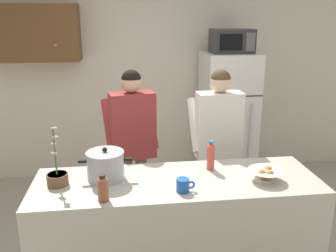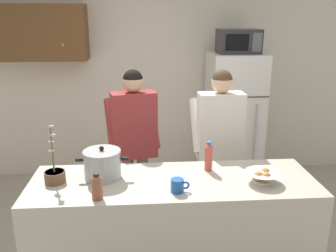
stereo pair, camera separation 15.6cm
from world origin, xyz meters
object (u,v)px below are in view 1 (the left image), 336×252
(microwave, at_px, (232,41))
(potted_orchid, at_px, (57,177))
(bottle_near_edge, at_px, (103,188))
(coffee_mug, at_px, (183,185))
(bottle_mid_counter, at_px, (211,156))
(person_near_pot, at_px, (133,134))
(cooking_pot, at_px, (106,165))
(bread_bowl, at_px, (265,174))
(person_by_sink, at_px, (218,135))
(refrigerator, at_px, (227,119))

(microwave, bearing_deg, potted_orchid, -134.77)
(bottle_near_edge, relative_size, potted_orchid, 0.42)
(microwave, xyz_separation_m, coffee_mug, (-0.91, -2.01, -0.83))
(bottle_mid_counter, bearing_deg, person_near_pot, 131.18)
(potted_orchid, bearing_deg, microwave, 45.23)
(cooking_pot, distance_m, bread_bowl, 1.18)
(coffee_mug, relative_size, potted_orchid, 0.29)
(person_near_pot, height_order, bottle_near_edge, person_near_pot)
(cooking_pot, bearing_deg, person_by_sink, 31.85)
(cooking_pot, distance_m, potted_orchid, 0.35)
(person_near_pot, height_order, person_by_sink, person_by_sink)
(person_by_sink, bearing_deg, bread_bowl, -79.64)
(refrigerator, bearing_deg, person_near_pot, -140.30)
(cooking_pot, height_order, bottle_mid_counter, cooking_pot)
(refrigerator, relative_size, potted_orchid, 3.72)
(refrigerator, distance_m, bottle_near_edge, 2.55)
(person_near_pot, bearing_deg, microwave, 39.08)
(bread_bowl, distance_m, potted_orchid, 1.51)
(refrigerator, height_order, coffee_mug, refrigerator)
(person_by_sink, distance_m, cooking_pot, 1.20)
(bottle_mid_counter, bearing_deg, bread_bowl, -34.98)
(refrigerator, relative_size, microwave, 3.45)
(microwave, bearing_deg, bread_bowl, -98.31)
(potted_orchid, bearing_deg, coffee_mug, -13.69)
(cooking_pot, xyz_separation_m, bottle_near_edge, (-0.00, -0.33, -0.02))
(refrigerator, relative_size, cooking_pot, 4.24)
(cooking_pot, bearing_deg, coffee_mug, -26.68)
(bottle_mid_counter, bearing_deg, bottle_near_edge, -153.55)
(refrigerator, bearing_deg, coffee_mug, -114.04)
(microwave, height_order, person_by_sink, microwave)
(bottle_near_edge, bearing_deg, bottle_mid_counter, 26.45)
(bread_bowl, bearing_deg, cooking_pot, 171.65)
(microwave, relative_size, cooking_pot, 1.23)
(bottle_near_edge, distance_m, bottle_mid_counter, 0.91)
(microwave, distance_m, bread_bowl, 2.10)
(cooking_pot, xyz_separation_m, bottle_mid_counter, (0.81, 0.08, 0.01))
(person_by_sink, relative_size, coffee_mug, 12.45)
(person_by_sink, xyz_separation_m, coffee_mug, (-0.48, -0.90, -0.05))
(person_by_sink, distance_m, coffee_mug, 1.02)
(potted_orchid, bearing_deg, person_near_pot, 55.11)
(bottle_mid_counter, relative_size, potted_orchid, 0.53)
(person_near_pot, distance_m, person_by_sink, 0.80)
(person_near_pot, bearing_deg, refrigerator, 39.70)
(coffee_mug, xyz_separation_m, bread_bowl, (0.63, 0.10, 0.00))
(bottle_near_edge, height_order, bottle_mid_counter, bottle_mid_counter)
(person_by_sink, relative_size, bottle_mid_counter, 6.86)
(person_by_sink, xyz_separation_m, potted_orchid, (-1.36, -0.69, -0.03))
(microwave, relative_size, bread_bowl, 1.87)
(cooking_pot, relative_size, bread_bowl, 1.53)
(coffee_mug, relative_size, bottle_mid_counter, 0.55)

